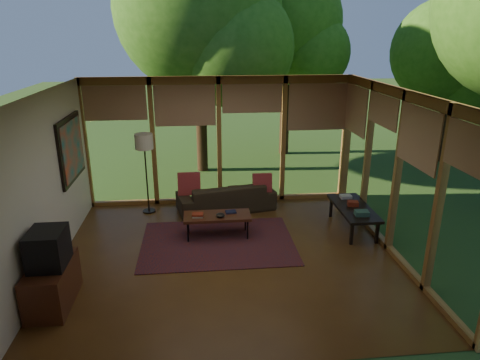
{
  "coord_description": "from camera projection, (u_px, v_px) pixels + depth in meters",
  "views": [
    {
      "loc": [
        -0.44,
        -6.28,
        3.52
      ],
      "look_at": [
        0.26,
        0.7,
        1.1
      ],
      "focal_mm": 32.0,
      "sensor_mm": 36.0,
      "label": 1
    }
  ],
  "objects": [
    {
      "name": "ct_book_side",
      "position": [
        231.0,
        212.0,
        7.76
      ],
      "size": [
        0.2,
        0.16,
        0.03
      ],
      "primitive_type": "cube",
      "rotation": [
        0.0,
        0.0,
        0.11
      ],
      "color": "black",
      "rests_on": "coffee_table"
    },
    {
      "name": "console_book_a",
      "position": [
        362.0,
        213.0,
        7.56
      ],
      "size": [
        0.25,
        0.19,
        0.09
      ],
      "primitive_type": "cube",
      "rotation": [
        0.0,
        0.0,
        -0.08
      ],
      "color": "#32584B",
      "rests_on": "side_console"
    },
    {
      "name": "sofa",
      "position": [
        226.0,
        197.0,
        8.9
      ],
      "size": [
        2.1,
        1.17,
        0.58
      ],
      "primitive_type": "imported",
      "rotation": [
        0.0,
        0.0,
        3.35
      ],
      "color": "#322719",
      "rests_on": "floor"
    },
    {
      "name": "console_book_c",
      "position": [
        346.0,
        197.0,
        8.36
      ],
      "size": [
        0.22,
        0.16,
        0.06
      ],
      "primitive_type": "cube",
      "rotation": [
        0.0,
        0.0,
        0.01
      ],
      "color": "beige",
      "rests_on": "side_console"
    },
    {
      "name": "exterior_lawn",
      "position": [
        433.0,
        136.0,
        15.38
      ],
      "size": [
        40.0,
        40.0,
        0.0
      ],
      "primitive_type": "plane",
      "color": "#2E4E1D",
      "rests_on": "ground"
    },
    {
      "name": "tree_nw",
      "position": [
        198.0,
        9.0,
        10.33
      ],
      "size": [
        4.08,
        4.08,
        6.1
      ],
      "color": "#352113",
      "rests_on": "ground"
    },
    {
      "name": "coffee_table",
      "position": [
        217.0,
        217.0,
        7.68
      ],
      "size": [
        1.2,
        0.5,
        0.43
      ],
      "color": "#512616",
      "rests_on": "floor"
    },
    {
      "name": "side_console",
      "position": [
        353.0,
        209.0,
        7.96
      ],
      "size": [
        0.6,
        1.4,
        0.46
      ],
      "color": "black",
      "rests_on": "floor"
    },
    {
      "name": "wall_painting",
      "position": [
        71.0,
        149.0,
        7.66
      ],
      "size": [
        0.06,
        1.35,
        1.15
      ],
      "color": "black",
      "rests_on": "wall_left"
    },
    {
      "name": "ct_book_lower",
      "position": [
        198.0,
        216.0,
        7.59
      ],
      "size": [
        0.19,
        0.15,
        0.03
      ],
      "primitive_type": "cube",
      "rotation": [
        0.0,
        0.0,
        -0.05
      ],
      "color": "beige",
      "rests_on": "coffee_table"
    },
    {
      "name": "ct_book_upper",
      "position": [
        198.0,
        214.0,
        7.58
      ],
      "size": [
        0.21,
        0.17,
        0.03
      ],
      "primitive_type": "cube",
      "rotation": [
        0.0,
        0.0,
        -0.11
      ],
      "color": "maroon",
      "rests_on": "coffee_table"
    },
    {
      "name": "tree_ne",
      "position": [
        287.0,
        23.0,
        12.06
      ],
      "size": [
        3.08,
        3.08,
        5.35
      ],
      "color": "#352113",
      "rests_on": "ground"
    },
    {
      "name": "ct_bowl",
      "position": [
        220.0,
        215.0,
        7.57
      ],
      "size": [
        0.16,
        0.16,
        0.07
      ],
      "primitive_type": "ellipsoid",
      "color": "black",
      "rests_on": "coffee_table"
    },
    {
      "name": "window_wall_right",
      "position": [
        397.0,
        174.0,
        6.92
      ],
      "size": [
        0.12,
        5.0,
        2.7
      ],
      "primitive_type": "cube",
      "color": "olive",
      "rests_on": "ground"
    },
    {
      "name": "window_wall_back",
      "position": [
        219.0,
        141.0,
        9.01
      ],
      "size": [
        5.5,
        0.12,
        2.7
      ],
      "primitive_type": "cube",
      "color": "olive",
      "rests_on": "ground"
    },
    {
      "name": "pillow_right",
      "position": [
        262.0,
        183.0,
        8.83
      ],
      "size": [
        0.39,
        0.21,
        0.41
      ],
      "primitive_type": "cube",
      "rotation": [
        -0.21,
        0.0,
        0.0
      ],
      "color": "maroon",
      "rests_on": "sofa"
    },
    {
      "name": "console_book_b",
      "position": [
        353.0,
        204.0,
        7.98
      ],
      "size": [
        0.22,
        0.18,
        0.09
      ],
      "primitive_type": "cube",
      "rotation": [
        0.0,
        0.0,
        -0.19
      ],
      "color": "maroon",
      "rests_on": "side_console"
    },
    {
      "name": "wall_front",
      "position": [
        246.0,
        260.0,
        4.31
      ],
      "size": [
        5.5,
        0.04,
        2.7
      ],
      "primitive_type": "cube",
      "color": "silver",
      "rests_on": "ground"
    },
    {
      "name": "wall_left",
      "position": [
        45.0,
        186.0,
        6.4
      ],
      "size": [
        0.04,
        5.0,
        2.7
      ],
      "primitive_type": "cube",
      "color": "silver",
      "rests_on": "ground"
    },
    {
      "name": "rug",
      "position": [
        218.0,
        242.0,
        7.56
      ],
      "size": [
        2.67,
        1.89,
        0.01
      ],
      "primitive_type": "cube",
      "color": "maroon",
      "rests_on": "floor"
    },
    {
      "name": "media_cabinet",
      "position": [
        52.0,
        285.0,
        5.77
      ],
      "size": [
        0.5,
        1.0,
        0.6
      ],
      "primitive_type": "cube",
      "color": "#512616",
      "rests_on": "floor"
    },
    {
      "name": "tree_far",
      "position": [
        444.0,
        52.0,
        11.45
      ],
      "size": [
        2.81,
        2.81,
        4.44
      ],
      "color": "#352113",
      "rests_on": "ground"
    },
    {
      "name": "floor",
      "position": [
        229.0,
        256.0,
        7.1
      ],
      "size": [
        5.5,
        5.5,
        0.0
      ],
      "primitive_type": "plane",
      "color": "brown",
      "rests_on": "ground"
    },
    {
      "name": "pillow_left",
      "position": [
        189.0,
        184.0,
        8.68
      ],
      "size": [
        0.46,
        0.24,
        0.48
      ],
      "primitive_type": "cube",
      "rotation": [
        -0.21,
        0.0,
        0.0
      ],
      "color": "maroon",
      "rests_on": "sofa"
    },
    {
      "name": "floor_lamp",
      "position": [
        144.0,
        146.0,
        8.42
      ],
      "size": [
        0.36,
        0.36,
        1.65
      ],
      "color": "black",
      "rests_on": "floor"
    },
    {
      "name": "ceiling",
      "position": [
        227.0,
        92.0,
        6.22
      ],
      "size": [
        5.5,
        5.5,
        0.0
      ],
      "primitive_type": "plane",
      "rotation": [
        3.14,
        0.0,
        0.0
      ],
      "color": "silver",
      "rests_on": "ground"
    },
    {
      "name": "television",
      "position": [
        48.0,
        248.0,
        5.59
      ],
      "size": [
        0.45,
        0.55,
        0.5
      ],
      "primitive_type": "cube",
      "color": "black",
      "rests_on": "media_cabinet"
    }
  ]
}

